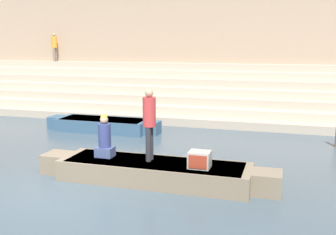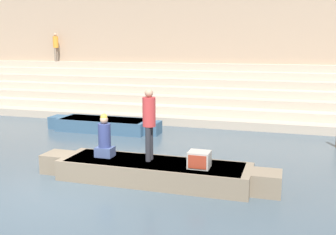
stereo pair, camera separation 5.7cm
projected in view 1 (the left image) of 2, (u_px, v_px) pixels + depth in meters
The scene contains 9 objects.
ground_plane at pixel (62, 194), 8.98m from camera, with size 120.00×120.00×0.00m, color #3D4C56.
ghat_steps at pixel (185, 96), 19.55m from camera, with size 36.00×5.35×2.38m.
back_wall at pixel (197, 48), 21.48m from camera, with size 34.20×1.28×6.43m.
rowboat_main at pixel (154, 171), 9.73m from camera, with size 6.11×1.44×0.51m.
person_standing at pixel (149, 119), 9.64m from camera, with size 0.32×0.32×1.79m.
person_rowing at pixel (105, 139), 10.06m from camera, with size 0.45×0.35×1.13m.
tv_set at pixel (200, 160), 9.20m from camera, with size 0.51×0.45×0.39m.
moored_boat_shore at pixel (103, 125), 15.44m from camera, with size 4.62×1.32×0.49m.
person_on_steps at pixel (54, 45), 22.88m from camera, with size 0.31×0.31×1.64m.
Camera 1 is at (4.77, -7.44, 3.36)m, focal length 42.00 mm.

